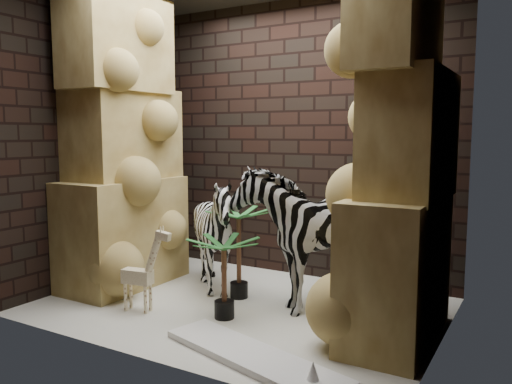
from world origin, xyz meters
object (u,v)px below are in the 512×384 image
Objects in this scene: palm_back at (224,278)px; zebra_right at (309,219)px; zebra_left at (215,241)px; surfboard at (253,357)px; giraffe_toy at (137,267)px; palm_front at (239,253)px.

zebra_right is at bearing 64.98° from palm_back.
palm_back is at bearing -51.08° from zebra_left.
zebra_right is 1.01× the size of surfboard.
zebra_left is 0.84m from giraffe_toy.
zebra_right is 0.95m from zebra_left.
zebra_left is at bearing 176.35° from palm_front.
palm_front is 1.24× the size of palm_back.
zebra_right reaches higher than giraffe_toy.
palm_back is at bearing 152.22° from surfboard.
giraffe_toy reaches higher than surfboard.
zebra_right reaches higher than surfboard.
zebra_left reaches higher than palm_front.
giraffe_toy is (-0.29, -0.78, -0.12)m from zebra_left.
zebra_right reaches higher than palm_front.
giraffe_toy is at bearing -112.05° from zebra_left.
zebra_right is 0.74m from palm_front.
zebra_left is 0.74m from palm_back.
zebra_left is at bearing 60.70° from giraffe_toy.
zebra_left is 1.62× the size of palm_back.
zebra_right is 1.75× the size of palm_front.
palm_front is 0.56m from palm_back.
zebra_left reaches higher than surfboard.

